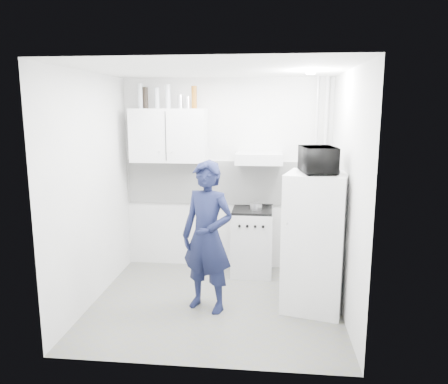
# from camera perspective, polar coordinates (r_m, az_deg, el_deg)

# --- Properties ---
(floor) EXTENTS (2.80, 2.80, 0.00)m
(floor) POSITION_cam_1_polar(r_m,az_deg,el_deg) (5.16, -1.14, -14.39)
(floor) COLOR #636356
(floor) RESTS_ON ground
(ceiling) EXTENTS (2.80, 2.80, 0.00)m
(ceiling) POSITION_cam_1_polar(r_m,az_deg,el_deg) (4.68, -1.26, 15.74)
(ceiling) COLOR white
(ceiling) RESTS_ON wall_back
(wall_back) EXTENTS (2.80, 0.00, 2.80)m
(wall_back) POSITION_cam_1_polar(r_m,az_deg,el_deg) (5.98, 0.31, 2.19)
(wall_back) COLOR silver
(wall_back) RESTS_ON floor
(wall_left) EXTENTS (0.00, 2.60, 2.60)m
(wall_left) POSITION_cam_1_polar(r_m,az_deg,el_deg) (5.12, -16.94, 0.25)
(wall_left) COLOR silver
(wall_left) RESTS_ON floor
(wall_right) EXTENTS (0.00, 2.60, 2.60)m
(wall_right) POSITION_cam_1_polar(r_m,az_deg,el_deg) (4.79, 15.68, -0.40)
(wall_right) COLOR silver
(wall_right) RESTS_ON floor
(person) EXTENTS (0.71, 0.59, 1.66)m
(person) POSITION_cam_1_polar(r_m,az_deg,el_deg) (4.76, -2.19, -5.86)
(person) COLOR #121633
(person) RESTS_ON floor
(stove) EXTENTS (0.54, 0.54, 0.86)m
(stove) POSITION_cam_1_polar(r_m,az_deg,el_deg) (5.91, 3.66, -6.61)
(stove) COLOR silver
(stove) RESTS_ON floor
(fridge) EXTENTS (0.76, 0.76, 1.53)m
(fridge) POSITION_cam_1_polar(r_m,az_deg,el_deg) (4.91, 11.81, -6.39)
(fridge) COLOR white
(fridge) RESTS_ON floor
(stove_top) EXTENTS (0.52, 0.52, 0.03)m
(stove_top) POSITION_cam_1_polar(r_m,az_deg,el_deg) (5.79, 3.71, -2.39)
(stove_top) COLOR black
(stove_top) RESTS_ON stove
(saucepan) EXTENTS (0.16, 0.16, 0.09)m
(saucepan) POSITION_cam_1_polar(r_m,az_deg,el_deg) (5.75, 4.21, -1.86)
(saucepan) COLOR silver
(saucepan) RESTS_ON stove_top
(microwave) EXTENTS (0.54, 0.41, 0.28)m
(microwave) POSITION_cam_1_polar(r_m,az_deg,el_deg) (4.73, 12.23, 4.13)
(microwave) COLOR black
(microwave) RESTS_ON fridge
(bottle_a) EXTENTS (0.08, 0.08, 0.32)m
(bottle_a) POSITION_cam_1_polar(r_m,az_deg,el_deg) (5.96, -10.85, 12.22)
(bottle_a) COLOR #B2B7BC
(bottle_a) RESTS_ON upper_cabinet
(bottle_b) EXTENTS (0.07, 0.07, 0.28)m
(bottle_b) POSITION_cam_1_polar(r_m,az_deg,el_deg) (5.94, -10.23, 12.02)
(bottle_b) COLOR black
(bottle_b) RESTS_ON upper_cabinet
(bottle_c) EXTENTS (0.06, 0.06, 0.27)m
(bottle_c) POSITION_cam_1_polar(r_m,az_deg,el_deg) (5.90, -8.76, 12.03)
(bottle_c) COLOR #B2B7BC
(bottle_c) RESTS_ON upper_cabinet
(bottle_d) EXTENTS (0.07, 0.07, 0.30)m
(bottle_d) POSITION_cam_1_polar(r_m,az_deg,el_deg) (5.86, -7.34, 12.25)
(bottle_d) COLOR #B2B7BC
(bottle_d) RESTS_ON upper_cabinet
(canister_a) EXTENTS (0.07, 0.07, 0.18)m
(canister_a) POSITION_cam_1_polar(r_m,az_deg,el_deg) (5.83, -5.78, 11.66)
(canister_a) COLOR silver
(canister_a) RESTS_ON upper_cabinet
(canister_b) EXTENTS (0.08, 0.08, 0.16)m
(canister_b) POSITION_cam_1_polar(r_m,az_deg,el_deg) (5.81, -4.81, 11.58)
(canister_b) COLOR silver
(canister_b) RESTS_ON upper_cabinet
(bottle_e) EXTENTS (0.07, 0.07, 0.29)m
(bottle_e) POSITION_cam_1_polar(r_m,az_deg,el_deg) (5.79, -3.92, 12.25)
(bottle_e) COLOR brown
(bottle_e) RESTS_ON upper_cabinet
(upper_cabinet) EXTENTS (1.00, 0.35, 0.70)m
(upper_cabinet) POSITION_cam_1_polar(r_m,az_deg,el_deg) (5.87, -7.22, 7.35)
(upper_cabinet) COLOR white
(upper_cabinet) RESTS_ON wall_back
(range_hood) EXTENTS (0.60, 0.50, 0.14)m
(range_hood) POSITION_cam_1_polar(r_m,az_deg,el_deg) (5.67, 4.61, 4.43)
(range_hood) COLOR silver
(range_hood) RESTS_ON wall_back
(backsplash) EXTENTS (2.74, 0.03, 0.60)m
(backsplash) POSITION_cam_1_polar(r_m,az_deg,el_deg) (5.98, 0.30, 1.22)
(backsplash) COLOR white
(backsplash) RESTS_ON wall_back
(pipe_a) EXTENTS (0.05, 0.05, 2.60)m
(pipe_a) POSITION_cam_1_polar(r_m,az_deg,el_deg) (5.91, 12.88, 1.82)
(pipe_a) COLOR silver
(pipe_a) RESTS_ON floor
(pipe_b) EXTENTS (0.04, 0.04, 2.60)m
(pipe_b) POSITION_cam_1_polar(r_m,az_deg,el_deg) (5.90, 11.72, 1.85)
(pipe_b) COLOR silver
(pipe_b) RESTS_ON floor
(ceiling_spot_fixture) EXTENTS (0.10, 0.10, 0.02)m
(ceiling_spot_fixture) POSITION_cam_1_polar(r_m,az_deg,el_deg) (4.86, 11.25, 15.01)
(ceiling_spot_fixture) COLOR white
(ceiling_spot_fixture) RESTS_ON ceiling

